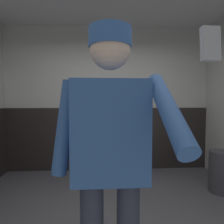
% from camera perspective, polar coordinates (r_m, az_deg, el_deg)
% --- Properties ---
extents(wall_back, '(4.54, 0.12, 2.79)m').
position_cam_1_polar(wall_back, '(3.77, -1.14, 3.89)').
color(wall_back, '#B2B2AD').
rests_on(wall_back, ground_plane).
extents(wainscot_band_back, '(3.94, 0.03, 1.22)m').
position_cam_1_polar(wainscot_band_back, '(3.77, -1.08, -8.07)').
color(wainscot_band_back, black).
rests_on(wainscot_band_back, ground_plane).
extents(urinal_solo, '(0.40, 0.34, 1.24)m').
position_cam_1_polar(urinal_solo, '(3.61, 1.50, -5.90)').
color(urinal_solo, white).
rests_on(urinal_solo, ground_plane).
extents(person, '(0.66, 0.60, 1.76)m').
position_cam_1_polar(person, '(1.14, -0.55, -11.60)').
color(person, '#2D3342').
rests_on(person, ground_plane).
extents(cell_phone, '(0.06, 0.03, 0.11)m').
position_cam_1_polar(cell_phone, '(0.72, 27.51, 17.73)').
color(cell_phone, '#A5A8B2').
extents(trash_bin, '(0.36, 0.36, 0.61)m').
position_cam_1_polar(trash_bin, '(3.36, 30.16, -15.29)').
color(trash_bin, '#38383D').
rests_on(trash_bin, ground_plane).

